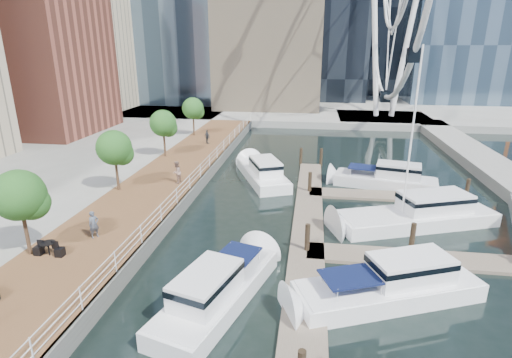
{
  "coord_description": "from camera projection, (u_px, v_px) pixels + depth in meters",
  "views": [
    {
      "loc": [
        3.0,
        -12.82,
        11.35
      ],
      "look_at": [
        -0.56,
        12.1,
        3.0
      ],
      "focal_mm": 28.0,
      "sensor_mm": 36.0,
      "label": 1
    }
  ],
  "objects": [
    {
      "name": "pier",
      "position": [
        383.0,
        119.0,
        62.84
      ],
      "size": [
        14.0,
        12.0,
        1.0
      ],
      "primitive_type": "cube",
      "color": "gray",
      "rests_on": "ground"
    },
    {
      "name": "floating_docks",
      "position": [
        390.0,
        235.0,
        24.18
      ],
      "size": [
        16.0,
        34.0,
        2.6
      ],
      "color": "#6D6051",
      "rests_on": "ground"
    },
    {
      "name": "land_far",
      "position": [
        303.0,
        88.0,
        111.7
      ],
      "size": [
        200.0,
        114.0,
        1.0
      ],
      "primitive_type": "cube",
      "color": "gray",
      "rests_on": "ground"
    },
    {
      "name": "yacht_foreground",
      "position": [
        387.0,
        300.0,
        18.84
      ],
      "size": [
        9.95,
        6.05,
        2.15
      ],
      "primitive_type": null,
      "rotation": [
        0.0,
        0.0,
        1.96
      ],
      "color": "white",
      "rests_on": "ground"
    },
    {
      "name": "seawall",
      "position": [
        192.0,
        195.0,
        30.76
      ],
      "size": [
        0.25,
        60.0,
        1.0
      ],
      "primitive_type": "cube",
      "color": "#595954",
      "rests_on": "ground"
    },
    {
      "name": "pedestrian_near",
      "position": [
        94.0,
        224.0,
        22.58
      ],
      "size": [
        0.65,
        0.69,
        1.59
      ],
      "primitive_type": "imported",
      "rotation": [
        0.0,
        0.0,
        0.92
      ],
      "color": "#454D5C",
      "rests_on": "boardwalk"
    },
    {
      "name": "boardwalk",
      "position": [
        154.0,
        193.0,
        31.17
      ],
      "size": [
        6.0,
        60.0,
        1.0
      ],
      "primitive_type": "cube",
      "color": "brown",
      "rests_on": "ground"
    },
    {
      "name": "pedestrian_mid",
      "position": [
        177.0,
        172.0,
        31.66
      ],
      "size": [
        0.83,
        0.98,
        1.79
      ],
      "primitive_type": "imported",
      "rotation": [
        0.0,
        0.0,
        -1.77
      ],
      "color": "gray",
      "rests_on": "boardwalk"
    },
    {
      "name": "street_trees",
      "position": [
        114.0,
        148.0,
        29.36
      ],
      "size": [
        2.6,
        42.6,
        4.6
      ],
      "color": "#3F2B1C",
      "rests_on": "ground"
    },
    {
      "name": "pedestrian_far",
      "position": [
        207.0,
        137.0,
        44.7
      ],
      "size": [
        0.95,
        0.82,
        1.54
      ],
      "primitive_type": "imported",
      "rotation": [
        0.0,
        0.0,
        2.53
      ],
      "color": "#33383F",
      "rests_on": "boardwalk"
    },
    {
      "name": "moored_yachts",
      "position": [
        401.0,
        229.0,
        26.2
      ],
      "size": [
        25.58,
        33.79,
        11.5
      ],
      "color": "white",
      "rests_on": "ground"
    },
    {
      "name": "ground",
      "position": [
        227.0,
        344.0,
        16.02
      ],
      "size": [
        520.0,
        520.0,
        0.0
      ],
      "primitive_type": "plane",
      "color": "black",
      "rests_on": "ground"
    },
    {
      "name": "railing",
      "position": [
        190.0,
        182.0,
        30.45
      ],
      "size": [
        0.1,
        60.0,
        1.05
      ],
      "primitive_type": null,
      "color": "white",
      "rests_on": "boardwalk"
    }
  ]
}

